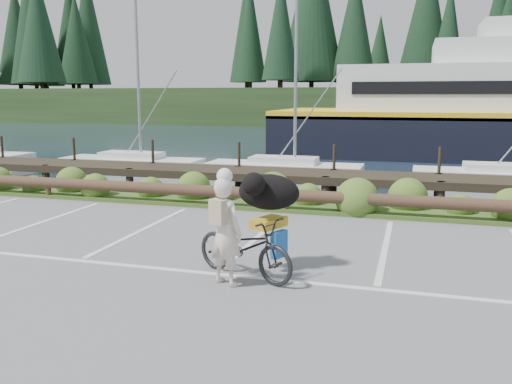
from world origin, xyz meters
TOP-DOWN VIEW (x-y plane):
  - ground at (0.00, 0.00)m, footprint 72.00×72.00m
  - harbor_backdrop at (0.39, 78.47)m, footprint 170.00×160.00m
  - vegetation_strip at (0.00, 5.30)m, footprint 34.00×1.60m
  - log_rail at (0.00, 4.60)m, footprint 32.00×0.30m
  - bicycle at (0.49, -0.39)m, footprint 2.05×1.39m
  - cyclist at (0.31, -0.81)m, footprint 0.73×0.62m
  - dog at (0.74, 0.18)m, footprint 0.89×1.17m

SIDE VIEW (x-z plane):
  - harbor_backdrop at x=0.39m, z-range -15.00..15.00m
  - ground at x=0.00m, z-range 0.00..0.00m
  - log_rail at x=0.00m, z-range -0.30..0.30m
  - vegetation_strip at x=0.00m, z-range 0.00..0.10m
  - bicycle at x=0.49m, z-range 0.00..1.02m
  - cyclist at x=0.31m, z-range 0.00..1.69m
  - dog at x=0.74m, z-range 1.02..1.62m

